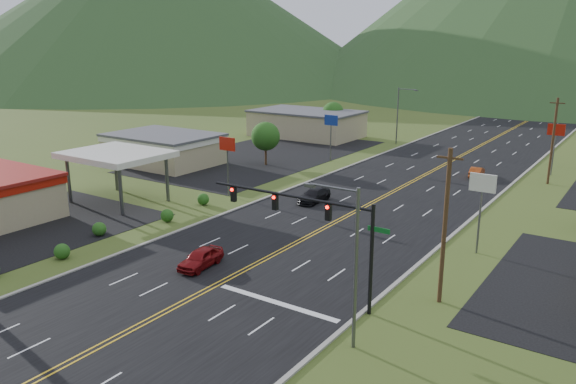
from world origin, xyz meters
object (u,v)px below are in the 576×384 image
Objects in this scene: traffic_signal at (314,220)px; car_red_far at (477,172)px; streetlight_east at (351,257)px; streetlight_west at (399,112)px; car_dark_mid at (314,196)px; car_red_near at (201,259)px; gas_canopy at (116,156)px.

traffic_signal is 39.90m from car_red_far.
traffic_signal is 6.17m from streetlight_east.
streetlight_west reaches higher than car_dark_mid.
car_red_far is at bearing -43.39° from streetlight_west.
gas_canopy is at bearing 150.68° from car_red_near.
streetlight_east is 28.70m from car_dark_mid.
gas_canopy is (-10.32, -48.00, -0.31)m from streetlight_west.
gas_canopy is at bearing 164.30° from traffic_signal.
streetlight_west reaches higher than gas_canopy.
traffic_signal is 3.18× the size of car_red_near.
gas_canopy is 2.42× the size of car_red_near.
streetlight_east reaches higher than car_red_near.
car_red_near is at bearing -83.47° from car_dark_mid.
gas_canopy is (-28.48, 8.00, -0.46)m from traffic_signal.
car_dark_mid is at bearing 33.54° from gas_canopy.
streetlight_east is at bearing -69.14° from streetlight_west.
car_dark_mid reaches higher than car_red_far.
gas_canopy is (-33.18, 12.00, -0.31)m from streetlight_east.
traffic_signal is 2.84× the size of car_dark_mid.
streetlight_east is at bearing 91.01° from car_red_far.
car_red_far is at bearing 91.20° from traffic_signal.
car_red_near is 40.88m from car_red_far.
car_red_near is 19.62m from car_dark_mid.
car_dark_mid is at bearing 90.68° from car_red_near.
car_red_near is (8.67, -56.34, -4.48)m from streetlight_west.
gas_canopy is at bearing -146.21° from car_dark_mid.
car_dark_mid is at bearing -79.96° from streetlight_west.
traffic_signal is at bearing 139.61° from streetlight_east.
streetlight_east reaches higher than car_red_far.
car_dark_mid is (16.84, 11.16, -4.20)m from gas_canopy.
car_red_far is at bearing 72.16° from car_red_near.
streetlight_east is at bearing -40.39° from traffic_signal.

